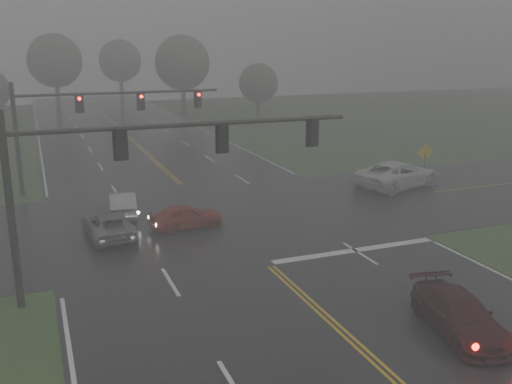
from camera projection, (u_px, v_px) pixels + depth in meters
name	position (u px, v px, depth m)	size (l,w,h in m)	color
main_road	(227.00, 227.00, 30.45)	(18.00, 160.00, 0.02)	black
cross_street	(216.00, 217.00, 32.25)	(120.00, 14.00, 0.02)	black
stop_bar	(355.00, 251.00, 27.00)	(8.50, 0.50, 0.01)	white
sedan_maroon	(457.00, 333.00, 19.37)	(1.86, 4.58, 1.33)	black
sedan_red	(187.00, 228.00, 30.25)	(1.56, 3.87, 1.32)	maroon
sedan_silver	(123.00, 215.00, 32.54)	(1.43, 4.11, 1.35)	#A1A3A8
car_grey	(109.00, 237.00, 28.86)	(2.12, 4.60, 1.28)	slate
pickup_white	(396.00, 187.00, 38.80)	(2.96, 6.41, 1.78)	silver
signal_gantry_near	(126.00, 163.00, 21.48)	(13.55, 0.32, 7.36)	black
signal_gantry_far	(83.00, 114.00, 36.84)	(13.31, 0.37, 7.21)	black
sign_diamond_east	(425.00, 158.00, 38.69)	(1.21, 0.24, 2.94)	black
tree_ne_a	(182.00, 63.00, 74.81)	(7.20, 7.20, 10.58)	#382E24
tree_n_mid	(55.00, 61.00, 78.40)	(7.37, 7.37, 10.82)	#382E24
tree_e_near	(258.00, 83.00, 70.41)	(4.85, 4.85, 7.12)	#382E24
tree_n_far	(120.00, 61.00, 93.03)	(6.87, 6.87, 10.09)	#382E24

